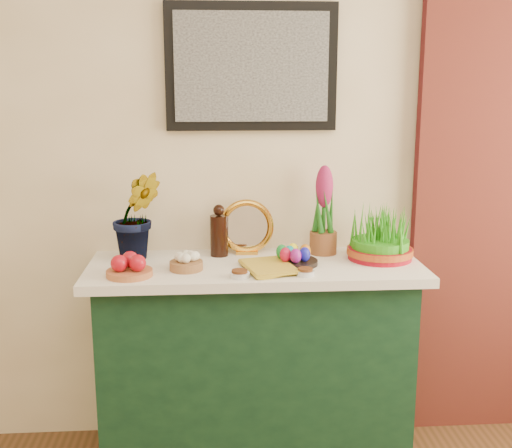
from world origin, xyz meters
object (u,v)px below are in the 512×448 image
at_px(hyacinth_green, 136,201).
at_px(book, 247,268).
at_px(mirror, 247,227).
at_px(wheatgrass_sabzeh, 380,236).
at_px(sideboard, 255,365).

bearing_deg(hyacinth_green, book, -41.47).
distance_m(mirror, wheatgrass_sabzeh, 0.58).
distance_m(sideboard, mirror, 0.61).
bearing_deg(wheatgrass_sabzeh, mirror, 166.24).
relative_size(mirror, wheatgrass_sabzeh, 0.86).
distance_m(hyacinth_green, book, 0.57).
height_order(book, wheatgrass_sabzeh, wheatgrass_sabzeh).
bearing_deg(wheatgrass_sabzeh, sideboard, -177.07).
bearing_deg(hyacinth_green, wheatgrass_sabzeh, -18.14).
height_order(hyacinth_green, book, hyacinth_green).
height_order(mirror, wheatgrass_sabzeh, mirror).
xyz_separation_m(hyacinth_green, book, (0.45, -0.24, -0.24)).
bearing_deg(sideboard, wheatgrass_sabzeh, 2.93).
distance_m(sideboard, wheatgrass_sabzeh, 0.78).
xyz_separation_m(mirror, book, (-0.02, -0.30, -0.10)).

